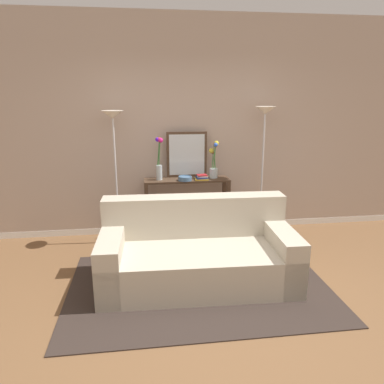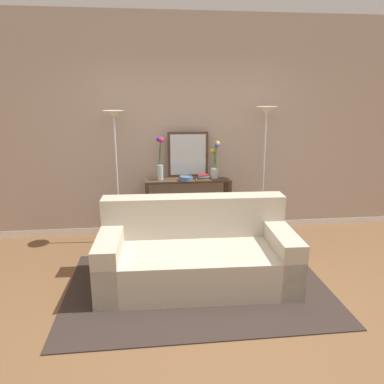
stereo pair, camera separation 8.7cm
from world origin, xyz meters
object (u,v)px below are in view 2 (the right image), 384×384
object	(u,v)px
fruit_bowl	(186,178)
book_stack	(203,177)
vase_tall_flowers	(160,161)
floor_lamp_right	(265,136)
wall_mirror	(188,155)
couch	(196,254)
console_table	(188,198)
floor_lamp_left	(115,141)
book_row_under_console	(167,233)
vase_short_flowers	(215,162)

from	to	relation	value
fruit_bowl	book_stack	distance (m)	0.23
vase_tall_flowers	floor_lamp_right	bearing A→B (deg)	-3.96
wall_mirror	book_stack	distance (m)	0.40
couch	console_table	distance (m)	1.31
couch	wall_mirror	bearing A→B (deg)	87.48
floor_lamp_left	book_row_under_console	size ratio (longest dim) A/B	5.00
couch	floor_lamp_right	xyz separation A→B (m)	(1.09, 1.20, 1.13)
floor_lamp_right	vase_short_flowers	world-z (taller)	floor_lamp_right
vase_tall_flowers	fruit_bowl	world-z (taller)	vase_tall_flowers
book_row_under_console	floor_lamp_right	bearing A→B (deg)	-3.89
console_table	book_stack	size ratio (longest dim) A/B	6.28
floor_lamp_left	vase_tall_flowers	world-z (taller)	floor_lamp_left
fruit_bowl	wall_mirror	bearing A→B (deg)	76.48
wall_mirror	book_row_under_console	bearing A→B (deg)	-157.60
console_table	vase_tall_flowers	distance (m)	0.65
wall_mirror	book_stack	size ratio (longest dim) A/B	3.39
couch	fruit_bowl	distance (m)	1.33
console_table	vase_tall_flowers	xyz separation A→B (m)	(-0.37, 0.01, 0.53)
vase_tall_flowers	vase_short_flowers	xyz separation A→B (m)	(0.76, 0.01, -0.02)
wall_mirror	vase_tall_flowers	size ratio (longest dim) A/B	1.10
vase_tall_flowers	book_row_under_console	size ratio (longest dim) A/B	1.62
floor_lamp_right	fruit_bowl	xyz separation A→B (m)	(-1.08, -0.00, -0.56)
floor_lamp_right	vase_short_flowers	distance (m)	0.76
console_table	wall_mirror	world-z (taller)	wall_mirror
floor_lamp_left	floor_lamp_right	world-z (taller)	floor_lamp_right
wall_mirror	fruit_bowl	world-z (taller)	wall_mirror
book_row_under_console	book_stack	bearing A→B (deg)	-8.76
console_table	floor_lamp_right	size ratio (longest dim) A/B	0.64
console_table	wall_mirror	size ratio (longest dim) A/B	1.86
wall_mirror	vase_short_flowers	xyz separation A→B (m)	(0.36, -0.11, -0.09)
wall_mirror	floor_lamp_right	bearing A→B (deg)	-12.12
couch	floor_lamp_right	bearing A→B (deg)	47.69
vase_tall_flowers	vase_short_flowers	world-z (taller)	vase_tall_flowers
floor_lamp_left	vase_short_flowers	size ratio (longest dim) A/B	3.46
vase_short_flowers	book_stack	distance (m)	0.29
book_stack	wall_mirror	bearing A→B (deg)	131.32
couch	console_table	size ratio (longest dim) A/B	1.77
book_stack	console_table	bearing A→B (deg)	159.02
book_stack	book_row_under_console	size ratio (longest dim) A/B	0.53
floor_lamp_left	book_row_under_console	bearing A→B (deg)	7.91
fruit_bowl	book_row_under_console	world-z (taller)	fruit_bowl
vase_tall_flowers	book_row_under_console	bearing A→B (deg)	-5.13
wall_mirror	vase_short_flowers	world-z (taller)	wall_mirror
floor_lamp_right	book_row_under_console	size ratio (longest dim) A/B	5.12
couch	floor_lamp_left	size ratio (longest dim) A/B	1.16
console_table	floor_lamp_right	xyz separation A→B (m)	(1.04, -0.09, 0.86)
floor_lamp_left	wall_mirror	bearing A→B (deg)	12.81
vase_tall_flowers	floor_lamp_left	bearing A→B (deg)	-170.36
couch	wall_mirror	xyz separation A→B (m)	(0.06, 1.42, 0.86)
vase_tall_flowers	vase_short_flowers	bearing A→B (deg)	1.09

